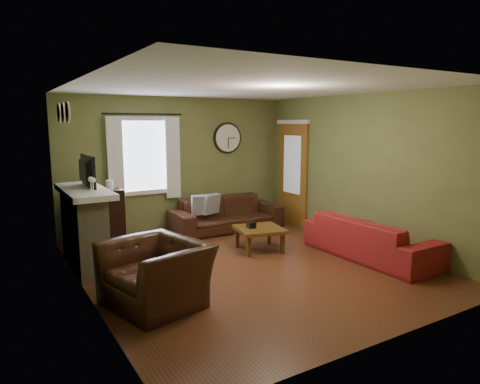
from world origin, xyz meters
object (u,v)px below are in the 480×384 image
bookshelf (99,219)px  sofa_red (370,238)px  armchair (156,274)px  sofa_brown (227,214)px  coffee_table (259,239)px

bookshelf → sofa_red: size_ratio=0.44×
sofa_red → armchair: (-3.50, 0.07, 0.05)m
bookshelf → sofa_red: bookshelf is taller
sofa_brown → sofa_red: sofa_brown is taller
sofa_red → armchair: 3.50m
sofa_red → coffee_table: 1.78m
sofa_red → coffee_table: size_ratio=3.02×
bookshelf → coffee_table: size_ratio=1.34×
armchair → sofa_brown: bearing=122.7°
sofa_brown → armchair: armchair is taller
armchair → coffee_table: (2.22, 1.16, -0.17)m
sofa_red → sofa_brown: bearing=21.3°
bookshelf → coffee_table: (2.23, -1.60, -0.29)m
bookshelf → sofa_brown: bearing=-2.4°
bookshelf → armchair: bearing=-89.8°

